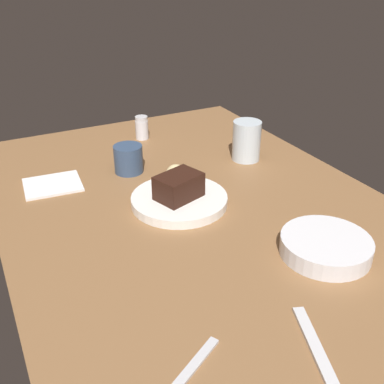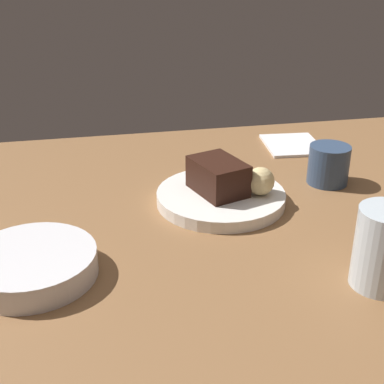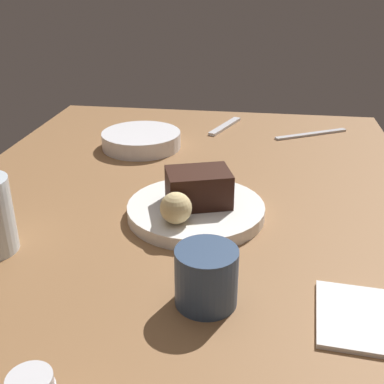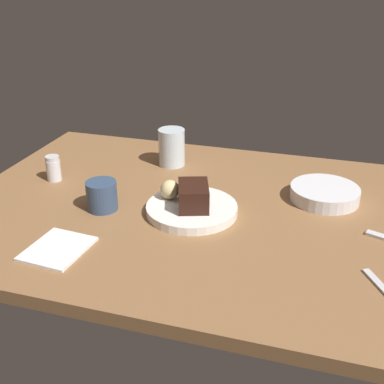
{
  "view_description": "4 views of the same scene",
  "coord_description": "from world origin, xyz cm",
  "views": [
    {
      "loc": [
        -80.6,
        41.81,
        54.71
      ],
      "look_at": [
        0.13,
        0.39,
        5.99
      ],
      "focal_mm": 42.8,
      "sensor_mm": 36.0,
      "label": 1
    },
    {
      "loc": [
        -19.85,
        -75.78,
        43.55
      ],
      "look_at": [
        -4.1,
        1.14,
        6.4
      ],
      "focal_mm": 49.73,
      "sensor_mm": 36.0,
      "label": 2
    },
    {
      "loc": [
        68.69,
        12.33,
        39.43
      ],
      "look_at": [
        -0.93,
        2.07,
        6.12
      ],
      "focal_mm": 44.91,
      "sensor_mm": 36.0,
      "label": 3
    },
    {
      "loc": [
        -28.39,
        101.88,
        58.64
      ],
      "look_at": [
        2.02,
        0.45,
        7.27
      ],
      "focal_mm": 45.71,
      "sensor_mm": 36.0,
      "label": 4
    }
  ],
  "objects": [
    {
      "name": "dining_table",
      "position": [
        0.0,
        0.0,
        1.5
      ],
      "size": [
        120.0,
        84.0,
        3.0
      ],
      "primitive_type": "cube",
      "color": "brown",
      "rests_on": "ground"
    },
    {
      "name": "dessert_plate",
      "position": [
        1.3,
        3.03,
        4.02
      ],
      "size": [
        21.88,
        21.88,
        2.04
      ],
      "primitive_type": "cylinder",
      "color": "white",
      "rests_on": "dining_table"
    },
    {
      "name": "chocolate_cake_slice",
      "position": [
        0.81,
        3.35,
        7.82
      ],
      "size": [
        9.74,
        11.52,
        5.55
      ],
      "primitive_type": "cube",
      "rotation": [
        0.0,
        0.0,
        5.03
      ],
      "color": "black",
      "rests_on": "dessert_plate"
    },
    {
      "name": "bread_roll",
      "position": [
        7.49,
        0.94,
        7.4
      ],
      "size": [
        4.72,
        4.72,
        4.72
      ],
      "primitive_type": "sphere",
      "color": "#DBC184",
      "rests_on": "dessert_plate"
    },
    {
      "name": "salt_shaker",
      "position": [
        42.94,
        -4.49,
        6.45
      ],
      "size": [
        3.93,
        3.93,
        6.99
      ],
      "color": "silver",
      "rests_on": "dining_table"
    },
    {
      "name": "water_glass",
      "position": [
        15.57,
        -24.16,
        8.4
      ],
      "size": [
        7.65,
        7.65,
        10.8
      ],
      "primitive_type": "cylinder",
      "color": "silver",
      "rests_on": "dining_table"
    },
    {
      "name": "side_bowl",
      "position": [
        -28.69,
        -13.26,
        4.75
      ],
      "size": [
        17.2,
        17.2,
        3.49
      ],
      "primitive_type": "cylinder",
      "color": "silver",
      "rests_on": "dining_table"
    },
    {
      "name": "coffee_cup",
      "position": [
        22.66,
        7.23,
        6.59
      ],
      "size": [
        7.43,
        7.43,
        7.18
      ],
      "primitive_type": "cylinder",
      "color": "#334766",
      "rests_on": "dining_table"
    },
    {
      "name": "dessert_spoon",
      "position": [
        -45.66,
        3.77,
        3.35
      ],
      "size": [
        14.67,
        6.97,
        0.7
      ],
      "primitive_type": "cube",
      "rotation": [
        0.0,
        0.0,
        2.78
      ],
      "color": "silver",
      "rests_on": "dining_table"
    },
    {
      "name": "butter_knife",
      "position": [
        -42.8,
        24.47,
        3.25
      ],
      "size": [
        10.55,
        17.24,
        0.5
      ],
      "primitive_type": "cube",
      "rotation": [
        0.0,
        0.0,
        5.23
      ],
      "color": "silver",
      "rests_on": "dining_table"
    },
    {
      "name": "folded_napkin",
      "position": [
        23.52,
        26.8,
        3.3
      ],
      "size": [
        12.64,
        14.4,
        0.6
      ],
      "primitive_type": "cube",
      "rotation": [
        0.0,
        0.0,
        -0.08
      ],
      "color": "white",
      "rests_on": "dining_table"
    }
  ]
}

